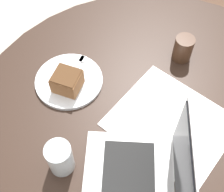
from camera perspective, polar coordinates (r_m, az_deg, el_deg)
name	(u,v)px	position (r m, az deg, el deg)	size (l,w,h in m)	color
ground_plane	(141,192)	(1.64, 5.27, -17.08)	(12.00, 12.00, 0.00)	#B7AD9E
dining_table	(154,144)	(1.09, 7.66, -8.68)	(1.23, 1.23, 0.72)	black
chair	(192,2)	(1.75, 14.36, 16.33)	(0.52, 0.52, 0.91)	#472D1E
paper_document	(171,123)	(0.98, 10.74, -4.86)	(0.45, 0.44, 0.00)	white
plate	(69,81)	(1.05, -7.87, 2.79)	(0.23, 0.23, 0.01)	silver
cake_slice	(67,81)	(1.01, -8.22, 2.74)	(0.10, 0.10, 0.06)	brown
fork	(75,70)	(1.07, -6.79, 4.73)	(0.07, 0.17, 0.00)	silver
coffee_glass	(183,48)	(1.11, 12.88, 8.48)	(0.07, 0.07, 0.09)	#3D2619
water_glass	(60,158)	(0.87, -9.48, -11.10)	(0.07, 0.07, 0.11)	silver
laptop	(141,184)	(0.85, 5.37, -15.76)	(0.27, 0.33, 0.23)	silver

